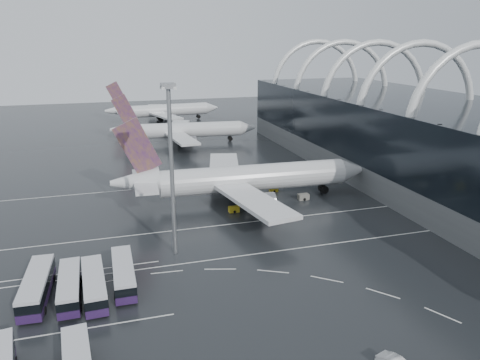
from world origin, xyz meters
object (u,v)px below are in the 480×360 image
object	(u,v)px
bus_row_near_a	(37,286)
bus_row_near_b	(69,286)
gse_cart_belly_e	(274,189)
bus_row_near_d	(123,273)
airliner_main	(241,179)
airliner_gate_c	(162,111)
bus_row_near_c	(94,284)
gse_cart_belly_c	(234,209)
gse_cart_belly_d	(303,197)
floodlight_mast	(171,150)
gse_cart_belly_b	(269,183)
airliner_gate_b	(182,131)
gse_cart_belly_a	(271,206)

from	to	relation	value
bus_row_near_a	bus_row_near_b	world-z (taller)	bus_row_near_a
gse_cart_belly_e	bus_row_near_d	bearing A→B (deg)	-136.67
airliner_main	bus_row_near_d	distance (m)	41.54
airliner_gate_c	bus_row_near_b	xyz separation A→B (m)	(-32.21, -144.14, -2.75)
gse_cart_belly_e	airliner_main	bearing A→B (deg)	-157.58
bus_row_near_c	gse_cart_belly_c	xyz separation A→B (m)	(28.11, 26.40, -1.17)
bus_row_near_b	gse_cart_belly_e	world-z (taller)	bus_row_near_b
bus_row_near_d	gse_cart_belly_e	bearing A→B (deg)	-46.47
bus_row_near_a	bus_row_near_c	xyz separation A→B (m)	(7.65, -1.55, -0.11)
bus_row_near_a	bus_row_near_b	distance (m)	4.45
gse_cart_belly_d	floodlight_mast	bearing A→B (deg)	-149.44
bus_row_near_d	gse_cart_belly_b	bearing A→B (deg)	-43.01
gse_cart_belly_c	gse_cart_belly_e	distance (m)	16.57
bus_row_near_d	gse_cart_belly_b	distance (m)	54.65
bus_row_near_c	bus_row_near_d	distance (m)	4.69
airliner_gate_b	gse_cart_belly_e	xyz separation A→B (m)	(11.38, -60.05, -3.80)
bus_row_near_c	floodlight_mast	world-z (taller)	floodlight_mast
airliner_main	gse_cart_belly_e	bearing A→B (deg)	24.54
bus_row_near_a	bus_row_near_b	xyz separation A→B (m)	(4.34, -1.00, -0.17)
bus_row_near_a	airliner_gate_b	bearing A→B (deg)	-18.30
bus_row_near_b	airliner_gate_b	bearing A→B (deg)	-19.66
gse_cart_belly_c	gse_cart_belly_e	world-z (taller)	gse_cart_belly_c
gse_cart_belly_c	gse_cart_belly_a	bearing A→B (deg)	-0.82
gse_cart_belly_a	gse_cart_belly_d	distance (m)	9.56
airliner_gate_c	gse_cart_belly_c	bearing A→B (deg)	-94.35
bus_row_near_b	gse_cart_belly_d	world-z (taller)	bus_row_near_b
airliner_gate_c	bus_row_near_b	distance (m)	147.72
bus_row_near_d	gse_cart_belly_e	size ratio (longest dim) A/B	6.45
airliner_gate_c	floodlight_mast	size ratio (longest dim) A/B	1.76
gse_cart_belly_c	gse_cart_belly_d	bearing A→B (deg)	10.09
bus_row_near_a	floodlight_mast	size ratio (longest dim) A/B	0.49
bus_row_near_d	gse_cart_belly_a	distance (m)	40.24
airliner_gate_b	bus_row_near_b	bearing A→B (deg)	-102.75
bus_row_near_a	bus_row_near_d	bearing A→B (deg)	-84.03
bus_row_near_b	gse_cart_belly_c	world-z (taller)	bus_row_near_b
gse_cart_belly_a	bus_row_near_d	bearing A→B (deg)	-143.14
floodlight_mast	airliner_gate_c	bearing A→B (deg)	83.31
bus_row_near_b	gse_cart_belly_c	xyz separation A→B (m)	(31.43, 25.86, -1.12)
gse_cart_belly_e	airliner_gate_b	bearing A→B (deg)	100.74
bus_row_near_a	gse_cart_belly_b	distance (m)	63.72
floodlight_mast	gse_cart_belly_b	distance (m)	45.86
bus_row_near_d	floodlight_mast	distance (m)	20.24
airliner_gate_c	bus_row_near_a	size ratio (longest dim) A/B	3.57
bus_row_near_b	bus_row_near_d	world-z (taller)	bus_row_near_d
airliner_gate_b	bus_row_near_a	world-z (taller)	airliner_gate_b
bus_row_near_a	gse_cart_belly_d	size ratio (longest dim) A/B	5.77
floodlight_mast	airliner_main	bearing A→B (deg)	50.58
bus_row_near_d	gse_cart_belly_d	bearing A→B (deg)	-56.25
bus_row_near_b	floodlight_mast	world-z (taller)	floodlight_mast
bus_row_near_b	bus_row_near_a	bearing A→B (deg)	76.20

